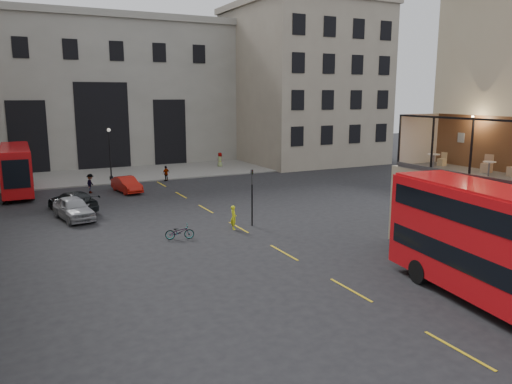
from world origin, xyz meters
name	(u,v)px	position (x,y,z in m)	size (l,w,h in m)	color
ground	(385,283)	(0.00, 0.00, 0.00)	(140.00, 140.00, 0.00)	black
host_frontage	(486,220)	(6.50, 0.00, 2.25)	(3.00, 11.00, 4.50)	tan
cafe_floor	(490,176)	(6.50, 0.00, 4.55)	(3.00, 10.00, 0.10)	slate
gateway	(93,88)	(-5.00, 47.99, 9.39)	(35.00, 10.60, 18.00)	#9A988F
building_right	(301,81)	(20.00, 39.97, 10.39)	(16.60, 18.60, 20.00)	gray
pavement_far	(104,175)	(-6.00, 38.00, 0.06)	(40.00, 12.00, 0.12)	slate
traffic_light_near	(252,190)	(-1.00, 12.00, 2.42)	(0.16, 0.20, 3.80)	black
traffic_light_far	(12,172)	(-15.00, 28.00, 2.42)	(0.16, 0.20, 3.80)	black
street_lamp_b	(110,158)	(-6.00, 34.00, 2.39)	(0.36, 0.36, 5.33)	black
bus_far	(16,167)	(-14.61, 31.33, 2.34)	(2.59, 10.46, 4.16)	#B10C0F
car_a	(74,208)	(-11.39, 19.19, 0.80)	(1.88, 4.68, 1.60)	#9C9EA4
car_b	(127,185)	(-5.88, 27.49, 0.69)	(1.47, 4.21, 1.39)	#A9120A
car_c	(73,201)	(-11.13, 21.80, 0.76)	(2.12, 5.22, 1.51)	black
bicycle	(180,232)	(-6.31, 11.15, 0.45)	(0.60, 1.73, 0.91)	gray
cyclist	(234,217)	(-2.47, 11.73, 0.79)	(0.58, 0.38, 1.58)	#F5FE1A
pedestrian_a	(7,192)	(-15.46, 26.64, 0.99)	(0.96, 0.75, 1.98)	gray
pedestrian_b	(90,183)	(-8.83, 28.53, 0.86)	(1.11, 0.64, 1.72)	gray
pedestrian_c	(166,173)	(-1.02, 31.61, 0.77)	(0.90, 0.38, 1.54)	gray
pedestrian_d	(220,160)	(7.59, 38.12, 0.89)	(0.87, 0.56, 1.78)	gray
cafe_table_mid	(489,167)	(5.98, -0.32, 5.11)	(0.62, 0.62, 0.77)	silver
cafe_table_far	(434,159)	(5.71, 3.02, 5.14)	(0.65, 0.65, 0.81)	silver
cafe_chair_c	(487,167)	(7.07, 0.67, 4.89)	(0.57, 0.57, 0.94)	tan
cafe_chair_d	(442,162)	(7.02, 3.62, 4.83)	(0.41, 0.41, 0.76)	tan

